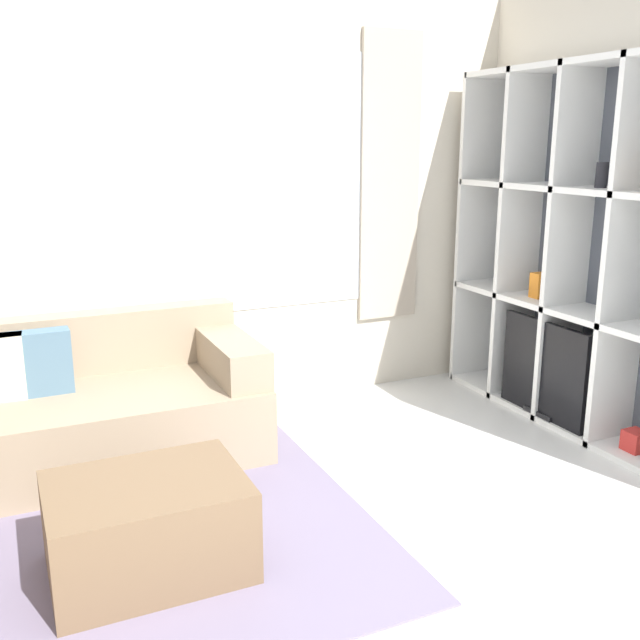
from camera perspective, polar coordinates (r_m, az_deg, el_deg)
wall_back at (r=4.43m, az=-11.02°, el=9.41°), size 5.72×0.11×2.70m
wall_right at (r=4.46m, az=24.17°, el=8.40°), size 0.07×3.82×2.70m
area_rug at (r=3.33m, az=-21.69°, el=-17.59°), size 2.87×1.92×0.01m
shelving_unit at (r=4.41m, az=21.52°, el=4.54°), size 0.35×2.26×2.14m
couch_main at (r=4.07m, az=-18.31°, el=-6.85°), size 1.82×0.89×0.76m
ottoman at (r=3.05m, az=-13.59°, el=-15.82°), size 0.77×0.57×0.40m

